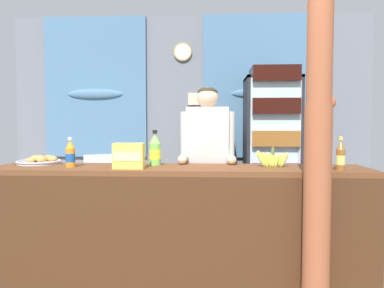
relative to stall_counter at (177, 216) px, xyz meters
name	(u,v)px	position (x,y,z in m)	size (l,w,h in m)	color
ground_plane	(178,250)	(-0.08, 0.87, -0.57)	(8.29, 8.29, 0.00)	slate
back_wall_curtained	(189,109)	(-0.08, 2.83, 0.93)	(5.36, 0.22, 2.89)	slate
stall_counter	(177,216)	(0.00, 0.00, 0.00)	(2.93, 0.53, 0.93)	brown
timber_post	(319,114)	(0.97, -0.24, 0.77)	(0.20, 0.18, 2.79)	#995133
drink_fridge	(272,137)	(1.07, 2.25, 0.53)	(0.72, 0.72, 2.01)	#232328
bottle_shelf_rack	(217,168)	(0.33, 2.47, 0.06)	(0.48, 0.28, 1.21)	brown
plastic_lawn_chair	(102,183)	(-1.19, 1.97, -0.08)	(0.59, 0.59, 0.86)	silver
shopkeeper	(207,154)	(0.22, 0.55, 0.43)	(0.49, 0.42, 1.60)	#28282D
soda_bottle_lime_soda	(155,150)	(-0.20, 0.22, 0.49)	(0.09, 0.09, 0.29)	#75C64C
soda_bottle_orange_soda	(70,154)	(-0.85, 0.06, 0.46)	(0.07, 0.07, 0.23)	orange
soda_bottle_iced_tea	(340,156)	(1.19, -0.04, 0.47)	(0.06, 0.06, 0.25)	brown
snack_box_instant_noodle	(129,156)	(-0.37, -0.01, 0.46)	(0.23, 0.11, 0.19)	#EAD14C
pastry_tray	(40,161)	(-1.19, 0.27, 0.39)	(0.36, 0.36, 0.07)	#BCBCC1
banana_bunch	(272,159)	(0.73, 0.15, 0.42)	(0.27, 0.06, 0.16)	#B7C647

